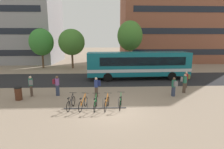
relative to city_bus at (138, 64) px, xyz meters
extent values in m
plane|color=gray|center=(-3.48, -9.50, -1.78)|extent=(200.00, 200.00, 0.00)
cube|color=#232326|center=(-3.48, 0.00, -1.77)|extent=(80.00, 7.20, 0.01)
cube|color=#0F6070|center=(0.06, 0.00, 0.07)|extent=(12.09, 3.03, 2.70)
cube|color=silver|center=(0.06, 0.00, -0.58)|extent=(12.11, 3.05, 0.36)
cube|color=black|center=(-5.38, -0.22, 1.20)|extent=(1.09, 2.33, 0.40)
cube|color=black|center=(-5.91, -0.24, 0.34)|extent=(0.17, 2.19, 1.40)
cube|color=black|center=(0.41, -1.23, 0.48)|extent=(9.83, 0.45, 0.97)
cube|color=black|center=(0.31, 1.26, 0.48)|extent=(9.83, 0.45, 0.97)
cylinder|color=black|center=(-3.61, -1.30, -1.28)|extent=(1.01, 0.34, 1.00)
cylinder|color=black|center=(-3.70, 1.01, -1.28)|extent=(1.01, 0.34, 1.00)
cylinder|color=black|center=(3.83, -1.00, -1.28)|extent=(1.01, 0.34, 1.00)
cylinder|color=black|center=(3.73, 1.31, -1.28)|extent=(1.01, 0.34, 1.00)
cube|color=#47474C|center=(-4.61, -9.10, -1.75)|extent=(4.25, 0.10, 0.06)
cylinder|color=#47474C|center=(-6.20, -9.10, -1.43)|extent=(0.04, 0.04, 0.70)
cylinder|color=#47474C|center=(-5.14, -9.10, -1.43)|extent=(0.04, 0.04, 0.70)
cylinder|color=#47474C|center=(-4.08, -9.10, -1.43)|extent=(0.04, 0.04, 0.70)
cylinder|color=#47474C|center=(-3.01, -9.09, -1.43)|extent=(0.04, 0.04, 0.70)
torus|color=black|center=(-6.18, -8.52, -1.42)|extent=(0.15, 0.70, 0.70)
torus|color=black|center=(-6.33, -9.53, -1.42)|extent=(0.15, 0.70, 0.70)
cube|color=black|center=(-6.25, -9.01, -1.11)|extent=(0.17, 0.91, 0.58)
cylinder|color=black|center=(-6.32, -9.43, -1.16)|extent=(0.03, 0.03, 0.55)
cube|color=black|center=(-6.32, -9.43, -0.90)|extent=(0.13, 0.23, 0.05)
cylinder|color=black|center=(-6.18, -8.54, -1.11)|extent=(0.04, 0.04, 0.65)
cylinder|color=black|center=(-6.18, -8.54, -0.80)|extent=(0.52, 0.10, 0.03)
torus|color=black|center=(-5.30, -8.64, -1.42)|extent=(0.20, 0.70, 0.70)
torus|color=black|center=(-5.53, -9.63, -1.42)|extent=(0.20, 0.70, 0.70)
cube|color=orange|center=(-5.41, -9.11, -1.11)|extent=(0.24, 0.90, 0.58)
cylinder|color=orange|center=(-5.51, -9.53, -1.16)|extent=(0.04, 0.04, 0.55)
cube|color=black|center=(-5.51, -9.53, -0.90)|extent=(0.15, 0.24, 0.05)
cylinder|color=orange|center=(-5.30, -8.66, -1.11)|extent=(0.04, 0.04, 0.65)
cylinder|color=black|center=(-5.30, -8.66, -0.80)|extent=(0.51, 0.15, 0.03)
torus|color=black|center=(-4.54, -8.70, -1.42)|extent=(0.09, 0.71, 0.70)
torus|color=black|center=(-4.61, -9.72, -1.42)|extent=(0.09, 0.71, 0.70)
cube|color=#1E7F38|center=(-4.58, -9.19, -1.11)|extent=(0.10, 0.92, 0.58)
cylinder|color=#1E7F38|center=(-4.61, -9.62, -1.16)|extent=(0.03, 0.03, 0.55)
cube|color=black|center=(-4.61, -9.62, -0.90)|extent=(0.11, 0.23, 0.05)
cylinder|color=#1E7F38|center=(-4.54, -8.72, -1.11)|extent=(0.03, 0.03, 0.65)
cylinder|color=black|center=(-4.54, -8.72, -0.80)|extent=(0.52, 0.06, 0.03)
torus|color=black|center=(-3.72, -8.69, -1.42)|extent=(0.18, 0.70, 0.70)
torus|color=black|center=(-3.92, -9.69, -1.42)|extent=(0.18, 0.70, 0.70)
cube|color=orange|center=(-3.81, -9.17, -1.11)|extent=(0.21, 0.91, 0.58)
cylinder|color=orange|center=(-3.90, -9.59, -1.16)|extent=(0.04, 0.04, 0.55)
cube|color=black|center=(-3.90, -9.59, -0.90)|extent=(0.14, 0.24, 0.05)
cylinder|color=orange|center=(-3.72, -8.71, -1.11)|extent=(0.04, 0.04, 0.65)
cylinder|color=black|center=(-3.72, -8.71, -0.80)|extent=(0.52, 0.13, 0.03)
torus|color=black|center=(-2.78, -8.50, -1.42)|extent=(0.16, 0.70, 0.70)
torus|color=black|center=(-2.94, -9.51, -1.42)|extent=(0.16, 0.70, 0.70)
cube|color=#1E7F38|center=(-2.86, -8.99, -1.11)|extent=(0.18, 0.91, 0.58)
cylinder|color=#1E7F38|center=(-2.93, -9.41, -1.16)|extent=(0.03, 0.03, 0.55)
cube|color=black|center=(-2.93, -9.41, -0.90)|extent=(0.13, 0.23, 0.05)
cylinder|color=#1E7F38|center=(-2.78, -8.52, -1.11)|extent=(0.04, 0.04, 0.65)
cylinder|color=black|center=(-2.78, -8.52, -0.80)|extent=(0.52, 0.11, 0.03)
cube|color=#2D3851|center=(-7.92, -6.14, -1.32)|extent=(0.27, 0.21, 0.92)
cylinder|color=#7F4C93|center=(-7.92, -6.14, -0.58)|extent=(0.35, 0.35, 0.57)
sphere|color=brown|center=(-7.92, -6.14, -0.18)|extent=(0.22, 0.22, 0.22)
cube|color=maroon|center=(-8.18, -6.13, -0.55)|extent=(0.19, 0.28, 0.40)
cube|color=#47382D|center=(-4.64, -6.61, -1.35)|extent=(0.28, 0.22, 0.85)
cylinder|color=navy|center=(-4.64, -6.61, -0.63)|extent=(0.37, 0.37, 0.59)
sphere|color=beige|center=(-4.64, -6.61, -0.23)|extent=(0.22, 0.22, 0.22)
cube|color=navy|center=(-4.38, -6.59, -0.60)|extent=(0.20, 0.29, 0.40)
cube|color=#47382D|center=(-10.05, -6.21, -1.32)|extent=(0.29, 0.32, 0.91)
cylinder|color=#23664C|center=(-10.05, -6.21, -0.57)|extent=(0.45, 0.45, 0.60)
sphere|color=beige|center=(-10.05, -6.21, -0.16)|extent=(0.22, 0.22, 0.22)
cube|color=slate|center=(-9.95, -6.44, -0.54)|extent=(0.33, 0.28, 0.40)
cube|color=#2D3851|center=(1.77, -6.68, -1.37)|extent=(0.25, 0.30, 0.80)
cylinder|color=#23664C|center=(1.77, -6.68, -0.68)|extent=(0.41, 0.41, 0.58)
sphere|color=brown|center=(1.77, -6.68, -0.28)|extent=(0.22, 0.22, 0.22)
cube|color=slate|center=(1.83, -6.93, -0.65)|extent=(0.31, 0.24, 0.40)
cube|color=#47382D|center=(3.12, -5.76, -1.33)|extent=(0.31, 0.28, 0.90)
cylinder|color=#23664C|center=(3.12, -5.76, -0.59)|extent=(0.44, 0.44, 0.58)
sphere|color=tan|center=(3.12, -5.76, -0.19)|extent=(0.22, 0.22, 0.22)
cube|color=slate|center=(2.87, -5.67, -0.56)|extent=(0.27, 0.33, 0.40)
cube|color=#47382D|center=(4.05, -4.07, -1.37)|extent=(0.31, 0.27, 0.80)
cylinder|color=maroon|center=(4.05, -4.07, -0.69)|extent=(0.43, 0.43, 0.57)
sphere|color=tan|center=(4.05, -4.07, -0.30)|extent=(0.22, 0.22, 0.22)
cube|color=#56602D|center=(4.29, -4.16, -0.66)|extent=(0.26, 0.32, 0.40)
cylinder|color=#4C2819|center=(-10.69, -7.09, -1.30)|extent=(0.52, 0.52, 0.95)
cylinder|color=black|center=(-10.69, -7.09, -0.79)|extent=(0.55, 0.55, 0.08)
cylinder|color=brown|center=(-0.14, 6.00, -0.09)|extent=(0.32, 0.32, 3.37)
ellipsoid|color=#427A2D|center=(-0.14, 6.00, 3.47)|extent=(3.76, 3.76, 4.42)
cylinder|color=brown|center=(-14.33, 8.99, -0.56)|extent=(0.32, 0.32, 2.42)
ellipsoid|color=#388433|center=(-14.33, 8.99, 2.52)|extent=(3.89, 3.89, 4.40)
cylinder|color=brown|center=(-9.31, 8.51, -0.53)|extent=(0.32, 0.32, 2.48)
ellipsoid|color=#427A2D|center=(-9.31, 8.51, 2.51)|extent=(4.23, 4.23, 4.24)
cube|color=gray|center=(-23.38, 17.58, 7.86)|extent=(18.88, 11.24, 19.27)
cube|color=brown|center=(11.68, 18.17, 10.00)|extent=(23.51, 11.47, 23.54)
cube|color=black|center=(11.68, 12.41, 0.58)|extent=(20.69, 0.06, 1.10)
cube|color=black|center=(11.68, 12.41, 4.50)|extent=(20.69, 0.06, 1.10)
cube|color=black|center=(11.68, 12.41, 8.43)|extent=(20.69, 0.06, 1.10)
camera|label=1|loc=(-3.92, -20.23, 2.83)|focal=27.57mm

